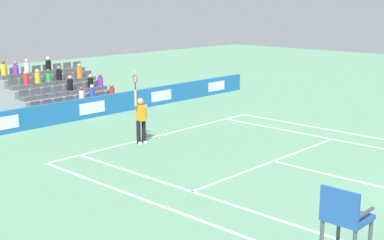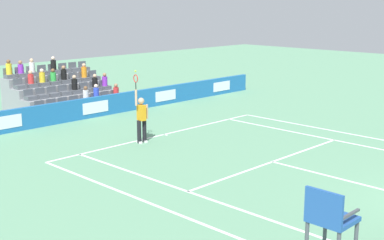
# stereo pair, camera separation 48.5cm
# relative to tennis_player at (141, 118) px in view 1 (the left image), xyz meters

# --- Properties ---
(line_baseline) EXTENTS (10.97, 0.10, 0.01)m
(line_baseline) POSITION_rel_tennis_player_xyz_m (-1.50, -0.35, -0.99)
(line_baseline) COLOR white
(line_baseline) RESTS_ON ground
(line_service) EXTENTS (8.23, 0.10, 0.01)m
(line_service) POSITION_rel_tennis_player_xyz_m (-1.50, 5.14, -0.99)
(line_service) COLOR white
(line_service) RESTS_ON ground
(line_centre_service) EXTENTS (0.10, 6.40, 0.01)m
(line_centre_service) POSITION_rel_tennis_player_xyz_m (-1.50, 8.34, -0.99)
(line_centre_service) COLOR white
(line_centre_service) RESTS_ON ground
(line_singles_sideline_left) EXTENTS (0.10, 11.89, 0.01)m
(line_singles_sideline_left) POSITION_rel_tennis_player_xyz_m (2.61, 5.59, -0.99)
(line_singles_sideline_left) COLOR white
(line_singles_sideline_left) RESTS_ON ground
(line_singles_sideline_right) EXTENTS (0.10, 11.89, 0.01)m
(line_singles_sideline_right) POSITION_rel_tennis_player_xyz_m (-5.62, 5.59, -0.99)
(line_singles_sideline_right) COLOR white
(line_singles_sideline_right) RESTS_ON ground
(line_doubles_sideline_left) EXTENTS (0.10, 11.89, 0.01)m
(line_doubles_sideline_left) POSITION_rel_tennis_player_xyz_m (3.98, 5.59, -0.99)
(line_doubles_sideline_left) COLOR white
(line_doubles_sideline_left) RESTS_ON ground
(line_doubles_sideline_right) EXTENTS (0.10, 11.89, 0.01)m
(line_doubles_sideline_right) POSITION_rel_tennis_player_xyz_m (-6.99, 5.59, -0.99)
(line_doubles_sideline_right) COLOR white
(line_doubles_sideline_right) RESTS_ON ground
(line_centre_mark) EXTENTS (0.10, 0.20, 0.01)m
(line_centre_mark) POSITION_rel_tennis_player_xyz_m (-1.50, -0.25, -0.99)
(line_centre_mark) COLOR white
(line_centre_mark) RESTS_ON ground
(sponsor_barrier) EXTENTS (22.59, 0.22, 0.97)m
(sponsor_barrier) POSITION_rel_tennis_player_xyz_m (-1.50, -5.24, -0.51)
(sponsor_barrier) COLOR #1E66AD
(sponsor_barrier) RESTS_ON ground
(tennis_player) EXTENTS (0.52, 0.39, 2.85)m
(tennis_player) POSITION_rel_tennis_player_xyz_m (0.00, 0.00, 0.00)
(tennis_player) COLOR black
(tennis_player) RESTS_ON ground
(umpire_chair) EXTENTS (0.70, 0.70, 2.34)m
(umpire_chair) POSITION_rel_tennis_player_xyz_m (5.26, 11.19, 0.53)
(umpire_chair) COLOR #474C54
(umpire_chair) RESTS_ON ground
(stadium_stand) EXTENTS (4.96, 3.80, 2.62)m
(stadium_stand) POSITION_rel_tennis_player_xyz_m (-1.51, -8.18, -0.29)
(stadium_stand) COLOR gray
(stadium_stand) RESTS_ON ground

